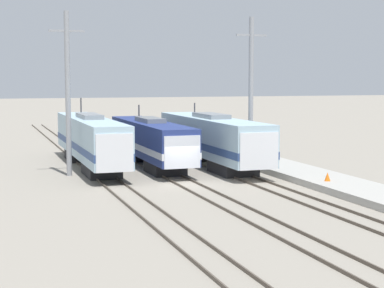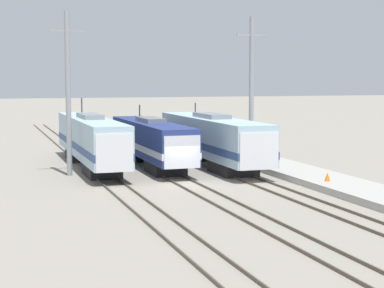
{
  "view_description": "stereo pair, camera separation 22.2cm",
  "coord_description": "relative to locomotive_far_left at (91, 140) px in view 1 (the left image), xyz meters",
  "views": [
    {
      "loc": [
        -13.22,
        -41.01,
        7.11
      ],
      "look_at": [
        0.78,
        0.96,
        2.61
      ],
      "focal_mm": 60.0,
      "sensor_mm": 36.0,
      "label": 1
    },
    {
      "loc": [
        -13.01,
        -41.08,
        7.11
      ],
      "look_at": [
        0.78,
        0.96,
        2.61
      ],
      "focal_mm": 60.0,
      "sensor_mm": 36.0,
      "label": 2
    }
  ],
  "objects": [
    {
      "name": "locomotive_center",
      "position": [
        4.77,
        -0.94,
        -0.16
      ],
      "size": [
        2.86,
        17.34,
        4.87
      ],
      "color": "black",
      "rests_on": "ground_plane"
    },
    {
      "name": "rail_pair_center",
      "position": [
        4.77,
        -9.82,
        -2.14
      ],
      "size": [
        1.51,
        120.0,
        0.15
      ],
      "color": "#4C4238",
      "rests_on": "ground_plane"
    },
    {
      "name": "platform",
      "position": [
        13.85,
        -9.82,
        -1.99
      ],
      "size": [
        4.0,
        120.0,
        0.45
      ],
      "color": "#A8A59E",
      "rests_on": "ground_plane"
    },
    {
      "name": "locomotive_far_left",
      "position": [
        0.0,
        0.0,
        0.0
      ],
      "size": [
        2.78,
        19.92,
        5.47
      ],
      "color": "#232326",
      "rests_on": "ground_plane"
    },
    {
      "name": "catenary_tower_right",
      "position": [
        12.26,
        -3.62,
        3.94
      ],
      "size": [
        2.57,
        0.39,
        11.99
      ],
      "color": "gray",
      "rests_on": "ground_plane"
    },
    {
      "name": "traffic_cone",
      "position": [
        13.11,
        -14.26,
        -1.48
      ],
      "size": [
        0.4,
        0.4,
        0.57
      ],
      "color": "orange",
      "rests_on": "platform"
    },
    {
      "name": "catenary_tower_left",
      "position": [
        -2.23,
        -3.62,
        3.94
      ],
      "size": [
        2.57,
        0.39,
        11.99
      ],
      "color": "gray",
      "rests_on": "ground_plane"
    },
    {
      "name": "rail_pair_far_right",
      "position": [
        9.54,
        -9.82,
        -2.14
      ],
      "size": [
        1.51,
        120.0,
        0.15
      ],
      "color": "#4C4238",
      "rests_on": "ground_plane"
    },
    {
      "name": "ground_plane",
      "position": [
        4.77,
        -9.82,
        -2.22
      ],
      "size": [
        400.0,
        400.0,
        0.0
      ],
      "primitive_type": "plane",
      "color": "gray"
    },
    {
      "name": "locomotive_far_right",
      "position": [
        9.54,
        -2.4,
        -0.01
      ],
      "size": [
        3.13,
        19.07,
        5.02
      ],
      "color": "#232326",
      "rests_on": "ground_plane"
    },
    {
      "name": "rail_pair_far_left",
      "position": [
        0.0,
        -9.82,
        -2.14
      ],
      "size": [
        1.51,
        120.0,
        0.15
      ],
      "color": "#4C4238",
      "rests_on": "ground_plane"
    }
  ]
}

